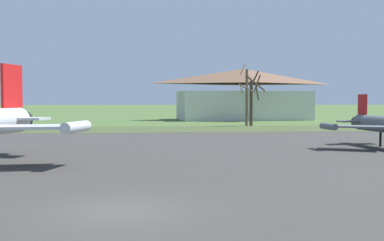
# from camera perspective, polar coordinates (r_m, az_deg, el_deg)

# --- Properties ---
(ground_plane) EXTENTS (600.00, 600.00, 0.00)m
(ground_plane) POSITION_cam_1_polar(r_m,az_deg,el_deg) (15.70, -8.89, -10.99)
(ground_plane) COLOR #425B2D
(asphalt_apron) EXTENTS (74.77, 44.46, 0.05)m
(asphalt_apron) POSITION_cam_1_polar(r_m,az_deg,el_deg) (28.82, -7.16, -4.71)
(asphalt_apron) COLOR #383533
(asphalt_apron) RESTS_ON ground
(grass_verge_strip) EXTENTS (134.77, 12.00, 0.06)m
(grass_verge_strip) POSITION_cam_1_polar(r_m,az_deg,el_deg) (56.93, -6.17, -1.10)
(grass_verge_strip) COLOR #3C4A28
(grass_verge_strip) RESTS_ON ground
(bare_tree_left_of_center) EXTENTS (1.99, 2.31, 8.52)m
(bare_tree_left_of_center) POSITION_cam_1_polar(r_m,az_deg,el_deg) (64.22, 6.65, 3.01)
(bare_tree_left_of_center) COLOR brown
(bare_tree_left_of_center) RESTS_ON ground
(bare_tree_center) EXTENTS (2.74, 3.01, 7.72)m
(bare_tree_center) POSITION_cam_1_polar(r_m,az_deg,el_deg) (65.67, 7.39, 2.69)
(bare_tree_center) COLOR #42382D
(bare_tree_center) RESTS_ON ground
(visitor_building) EXTENTS (24.88, 13.48, 9.21)m
(visitor_building) POSITION_cam_1_polar(r_m,az_deg,el_deg) (85.45, 6.22, 3.14)
(visitor_building) COLOR beige
(visitor_building) RESTS_ON ground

